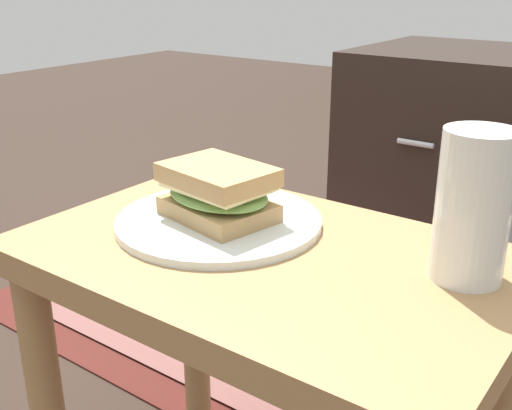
# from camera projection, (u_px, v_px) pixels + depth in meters

# --- Properties ---
(side_table) EXTENTS (0.56, 0.36, 0.46)m
(side_table) POSITION_uv_depth(u_px,v_px,m) (265.00, 319.00, 0.74)
(side_table) COLOR #A37A4C
(side_table) RESTS_ON ground
(area_rug) EXTENTS (0.94, 0.84, 0.01)m
(area_rug) POSITION_uv_depth(u_px,v_px,m) (229.00, 292.00, 1.55)
(area_rug) COLOR #4C1E19
(area_rug) RESTS_ON ground
(plate) EXTENTS (0.25, 0.25, 0.01)m
(plate) POSITION_uv_depth(u_px,v_px,m) (219.00, 221.00, 0.77)
(plate) COLOR silver
(plate) RESTS_ON side_table
(sandwich_front) EXTENTS (0.16, 0.13, 0.07)m
(sandwich_front) POSITION_uv_depth(u_px,v_px,m) (218.00, 192.00, 0.76)
(sandwich_front) COLOR tan
(sandwich_front) RESTS_ON plate
(beer_glass) EXTENTS (0.07, 0.07, 0.15)m
(beer_glass) POSITION_uv_depth(u_px,v_px,m) (473.00, 209.00, 0.61)
(beer_glass) COLOR silver
(beer_glass) RESTS_ON side_table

